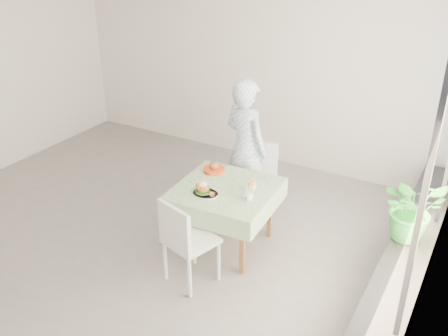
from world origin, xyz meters
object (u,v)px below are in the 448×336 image
Objects in this scene: chair_far at (257,192)px; potted_plant at (412,208)px; cafe_table at (226,210)px; main_dish at (204,190)px; diner at (246,149)px; juice_cup_orange at (252,185)px; chair_near at (190,256)px.

potted_plant reaches higher than chair_far.
chair_far is (-0.03, 0.85, -0.19)m from cafe_table.
cafe_table is 0.87m from chair_far.
main_dish reaches higher than cafe_table.
juice_cup_orange is at bearing 140.25° from diner.
cafe_table is at bearing 61.21° from main_dish.
diner is at bearing -153.77° from chair_far.
chair_near is (0.03, -1.56, 0.02)m from chair_far.
cafe_table is 4.24× the size of juice_cup_orange.
diner reaches higher than cafe_table.
main_dish is (-0.13, 0.48, 0.50)m from chair_near.
cafe_table is 1.64× the size of potted_plant.
diner is 2.59× the size of potted_plant.
diner is at bearing 96.41° from chair_near.
chair_far is at bearing 84.66° from main_dish.
main_dish is at bearing 109.92° from diner.
diner is 2.05m from potted_plant.
chair_near is at bearing -148.85° from potted_plant.
cafe_table is 0.42m from main_dish.
potted_plant is at bearing 31.15° from chair_near.
juice_cup_orange is (0.27, 0.81, 0.51)m from chair_near.
diner is at bearing 169.37° from potted_plant.
chair_far is at bearing 91.10° from chair_near.
chair_near reaches higher than chair_far.
main_dish is (-0.10, -1.08, 0.52)m from chair_far.
cafe_table is 0.45m from juice_cup_orange.
chair_far is 1.20m from main_dish.
potted_plant reaches higher than chair_near.
chair_near reaches higher than main_dish.
main_dish is at bearing -118.79° from cafe_table.
cafe_table is 1.93m from potted_plant.
chair_near is 3.65× the size of juice_cup_orange.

